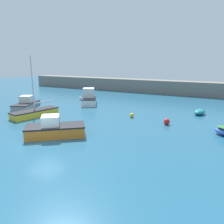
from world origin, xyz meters
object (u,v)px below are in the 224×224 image
at_px(motorboat_with_cabin, 89,98).
at_px(mooring_buoy_red, 167,122).
at_px(cabin_cruiser_white, 55,129).
at_px(sailboat_tall_mast, 35,113).
at_px(motorboat_grey_hull, 26,104).
at_px(mooring_buoy_white, 80,98).
at_px(mooring_buoy_yellow, 132,115).
at_px(dinghy_near_pier, 200,112).

relative_size(motorboat_with_cabin, mooring_buoy_red, 8.51).
xyz_separation_m(cabin_cruiser_white, mooring_buoy_red, (7.34, 7.75, -0.32)).
xyz_separation_m(cabin_cruiser_white, sailboat_tall_mast, (-6.60, 4.03, -0.18)).
bearing_deg(mooring_buoy_red, sailboat_tall_mast, -165.05).
distance_m(cabin_cruiser_white, sailboat_tall_mast, 7.74).
distance_m(sailboat_tall_mast, motorboat_grey_hull, 5.51).
xyz_separation_m(cabin_cruiser_white, mooring_buoy_white, (-8.75, 15.61, -0.42)).
xyz_separation_m(mooring_buoy_white, mooring_buoy_red, (16.09, -7.87, 0.10)).
distance_m(sailboat_tall_mast, mooring_buoy_red, 14.43).
bearing_deg(mooring_buoy_yellow, mooring_buoy_white, 150.16).
distance_m(dinghy_near_pier, mooring_buoy_white, 18.55).
xyz_separation_m(dinghy_near_pier, mooring_buoy_white, (-18.45, 1.96, -0.11)).
height_order(motorboat_grey_hull, mooring_buoy_red, motorboat_grey_hull).
distance_m(dinghy_near_pier, mooring_buoy_red, 6.36).
relative_size(mooring_buoy_white, mooring_buoy_red, 0.66).
bearing_deg(motorboat_with_cabin, cabin_cruiser_white, 170.59).
distance_m(mooring_buoy_white, mooring_buoy_yellow, 13.77).
bearing_deg(dinghy_near_pier, mooring_buoy_white, 96.62).
xyz_separation_m(sailboat_tall_mast, motorboat_with_cabin, (1.32, 8.93, 0.39)).
bearing_deg(mooring_buoy_red, mooring_buoy_yellow, 166.26).
relative_size(dinghy_near_pier, sailboat_tall_mast, 0.32).
distance_m(motorboat_grey_hull, mooring_buoy_red, 18.63).
height_order(dinghy_near_pier, mooring_buoy_yellow, dinghy_near_pier).
height_order(sailboat_tall_mast, mooring_buoy_yellow, sailboat_tall_mast).
bearing_deg(mooring_buoy_yellow, sailboat_tall_mast, -154.22).
distance_m(cabin_cruiser_white, motorboat_grey_hull, 13.24).
distance_m(motorboat_with_cabin, motorboat_grey_hull, 8.50).
bearing_deg(motorboat_grey_hull, mooring_buoy_yellow, 72.34).
relative_size(sailboat_tall_mast, mooring_buoy_yellow, 14.15).
height_order(mooring_buoy_white, mooring_buoy_yellow, mooring_buoy_yellow).
bearing_deg(motorboat_grey_hull, dinghy_near_pier, 82.91).
distance_m(dinghy_near_pier, motorboat_with_cabin, 15.01).
xyz_separation_m(sailboat_tall_mast, mooring_buoy_white, (-2.15, 11.59, -0.25)).
bearing_deg(motorboat_with_cabin, dinghy_near_pier, -118.98).
relative_size(cabin_cruiser_white, motorboat_grey_hull, 0.99).
xyz_separation_m(cabin_cruiser_white, motorboat_grey_hull, (-11.28, 6.94, -0.08)).
height_order(cabin_cruiser_white, motorboat_with_cabin, motorboat_with_cabin).
bearing_deg(motorboat_with_cabin, sailboat_tall_mast, 140.01).
distance_m(mooring_buoy_white, mooring_buoy_red, 17.91).
height_order(motorboat_with_cabin, mooring_buoy_yellow, motorboat_with_cabin).
xyz_separation_m(motorboat_with_cabin, mooring_buoy_red, (12.63, -5.21, -0.54)).
relative_size(dinghy_near_pier, mooring_buoy_red, 3.59).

